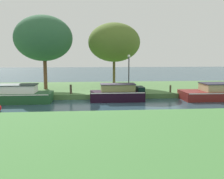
{
  "coord_description": "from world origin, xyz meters",
  "views": [
    {
      "loc": [
        -0.18,
        -18.02,
        3.49
      ],
      "look_at": [
        1.5,
        1.2,
        0.9
      ],
      "focal_mm": 40.48,
      "sensor_mm": 36.0,
      "label": 1
    }
  ],
  "objects_px": {
    "black_narrowboat": "(118,93)",
    "willow_tree_centre": "(114,42)",
    "maroon_cruiser": "(219,93)",
    "lamp_post": "(129,69)",
    "willow_tree_left": "(43,38)",
    "mooring_post_far": "(170,89)",
    "mooring_post_near": "(71,89)"
  },
  "relations": [
    {
      "from": "mooring_post_near",
      "to": "mooring_post_far",
      "type": "height_order",
      "value": "mooring_post_near"
    },
    {
      "from": "willow_tree_left",
      "to": "willow_tree_centre",
      "type": "relative_size",
      "value": 1.06
    },
    {
      "from": "lamp_post",
      "to": "black_narrowboat",
      "type": "bearing_deg",
      "value": -117.53
    },
    {
      "from": "willow_tree_centre",
      "to": "black_narrowboat",
      "type": "bearing_deg",
      "value": -92.76
    },
    {
      "from": "willow_tree_centre",
      "to": "lamp_post",
      "type": "bearing_deg",
      "value": -76.6
    },
    {
      "from": "mooring_post_near",
      "to": "willow_tree_centre",
      "type": "bearing_deg",
      "value": 49.3
    },
    {
      "from": "willow_tree_left",
      "to": "mooring_post_far",
      "type": "bearing_deg",
      "value": -14.91
    },
    {
      "from": "maroon_cruiser",
      "to": "willow_tree_left",
      "type": "distance_m",
      "value": 15.75
    },
    {
      "from": "black_narrowboat",
      "to": "mooring_post_far",
      "type": "relative_size",
      "value": 6.61
    },
    {
      "from": "black_narrowboat",
      "to": "willow_tree_centre",
      "type": "distance_m",
      "value": 7.43
    },
    {
      "from": "maroon_cruiser",
      "to": "lamp_post",
      "type": "bearing_deg",
      "value": 161.69
    },
    {
      "from": "willow_tree_left",
      "to": "lamp_post",
      "type": "height_order",
      "value": "willow_tree_left"
    },
    {
      "from": "willow_tree_left",
      "to": "mooring_post_far",
      "type": "xyz_separation_m",
      "value": [
        10.93,
        -2.91,
        -4.33
      ]
    },
    {
      "from": "mooring_post_near",
      "to": "mooring_post_far",
      "type": "xyz_separation_m",
      "value": [
        8.36,
        0.0,
        -0.06
      ]
    },
    {
      "from": "willow_tree_centre",
      "to": "mooring_post_far",
      "type": "height_order",
      "value": "willow_tree_centre"
    },
    {
      "from": "black_narrowboat",
      "to": "mooring_post_near",
      "type": "xyz_separation_m",
      "value": [
        -3.72,
        1.45,
        0.18
      ]
    },
    {
      "from": "black_narrowboat",
      "to": "willow_tree_centre",
      "type": "bearing_deg",
      "value": 87.24
    },
    {
      "from": "lamp_post",
      "to": "mooring_post_far",
      "type": "xyz_separation_m",
      "value": [
        3.44,
        -0.86,
        -1.67
      ]
    },
    {
      "from": "willow_tree_centre",
      "to": "maroon_cruiser",
      "type": "bearing_deg",
      "value": -37.82
    },
    {
      "from": "willow_tree_centre",
      "to": "mooring_post_near",
      "type": "height_order",
      "value": "willow_tree_centre"
    },
    {
      "from": "maroon_cruiser",
      "to": "willow_tree_left",
      "type": "relative_size",
      "value": 0.84
    },
    {
      "from": "black_narrowboat",
      "to": "willow_tree_centre",
      "type": "height_order",
      "value": "willow_tree_centre"
    },
    {
      "from": "willow_tree_left",
      "to": "maroon_cruiser",
      "type": "bearing_deg",
      "value": -16.77
    },
    {
      "from": "willow_tree_left",
      "to": "mooring_post_far",
      "type": "height_order",
      "value": "willow_tree_left"
    },
    {
      "from": "willow_tree_centre",
      "to": "mooring_post_near",
      "type": "bearing_deg",
      "value": -130.7
    },
    {
      "from": "black_narrowboat",
      "to": "maroon_cruiser",
      "type": "distance_m",
      "value": 8.17
    },
    {
      "from": "lamp_post",
      "to": "mooring_post_near",
      "type": "xyz_separation_m",
      "value": [
        -4.92,
        -0.86,
        -1.61
      ]
    },
    {
      "from": "black_narrowboat",
      "to": "lamp_post",
      "type": "bearing_deg",
      "value": 62.47
    },
    {
      "from": "maroon_cruiser",
      "to": "willow_tree_left",
      "type": "bearing_deg",
      "value": 163.23
    },
    {
      "from": "willow_tree_centre",
      "to": "mooring_post_near",
      "type": "relative_size",
      "value": 8.51
    },
    {
      "from": "willow_tree_left",
      "to": "willow_tree_centre",
      "type": "xyz_separation_m",
      "value": [
        6.58,
        1.76,
        -0.24
      ]
    },
    {
      "from": "willow_tree_left",
      "to": "mooring_post_near",
      "type": "height_order",
      "value": "willow_tree_left"
    }
  ]
}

